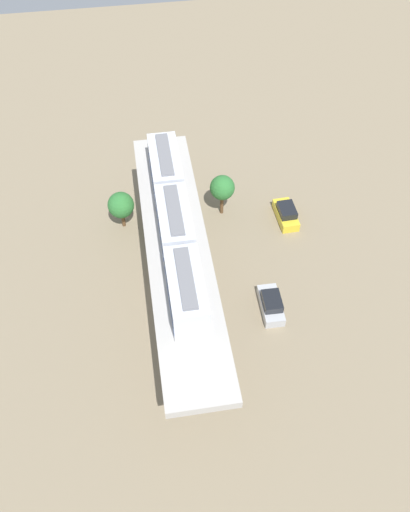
{
  "coord_description": "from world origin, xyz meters",
  "views": [
    {
      "loc": [
        2.36,
        29.72,
        41.56
      ],
      "look_at": [
        -2.5,
        -1.1,
        4.59
      ],
      "focal_mm": 38.27,
      "sensor_mm": 36.0,
      "label": 1
    }
  ],
  "objects_px": {
    "parked_car_silver": "(271,304)",
    "tree_mid_lot": "(121,205)",
    "parked_car_yellow": "(286,214)",
    "train": "(175,223)",
    "tree_near_viaduct": "(222,188)"
  },
  "relations": [
    {
      "from": "train",
      "to": "parked_car_silver",
      "type": "bearing_deg",
      "value": 156.98
    },
    {
      "from": "parked_car_silver",
      "to": "tree_near_viaduct",
      "type": "xyz_separation_m",
      "value": [
        2.26,
        -13.03,
        2.78
      ]
    },
    {
      "from": "parked_car_silver",
      "to": "parked_car_yellow",
      "type": "xyz_separation_m",
      "value": [
        -4.25,
        -11.05,
        0.0
      ]
    },
    {
      "from": "tree_mid_lot",
      "to": "parked_car_silver",
      "type": "bearing_deg",
      "value": 134.82
    },
    {
      "from": "train",
      "to": "parked_car_yellow",
      "type": "height_order",
      "value": "train"
    },
    {
      "from": "parked_car_yellow",
      "to": "tree_near_viaduct",
      "type": "xyz_separation_m",
      "value": [
        6.52,
        -1.98,
        2.78
      ]
    },
    {
      "from": "train",
      "to": "parked_car_yellow",
      "type": "xyz_separation_m",
      "value": [
        -12.32,
        -7.62,
        -8.45
      ]
    },
    {
      "from": "train",
      "to": "parked_car_silver",
      "type": "xyz_separation_m",
      "value": [
        -8.07,
        3.43,
        -8.45
      ]
    },
    {
      "from": "parked_car_yellow",
      "to": "tree_near_viaduct",
      "type": "bearing_deg",
      "value": -18.94
    },
    {
      "from": "parked_car_yellow",
      "to": "tree_mid_lot",
      "type": "xyz_separation_m",
      "value": [
        16.93,
        -1.71,
        2.18
      ]
    },
    {
      "from": "parked_car_yellow",
      "to": "tree_near_viaduct",
      "type": "distance_m",
      "value": 7.36
    },
    {
      "from": "parked_car_silver",
      "to": "tree_mid_lot",
      "type": "height_order",
      "value": "tree_mid_lot"
    },
    {
      "from": "tree_near_viaduct",
      "to": "tree_mid_lot",
      "type": "distance_m",
      "value": 10.44
    },
    {
      "from": "train",
      "to": "tree_near_viaduct",
      "type": "distance_m",
      "value": 12.57
    },
    {
      "from": "parked_car_silver",
      "to": "parked_car_yellow",
      "type": "relative_size",
      "value": 0.99
    }
  ]
}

